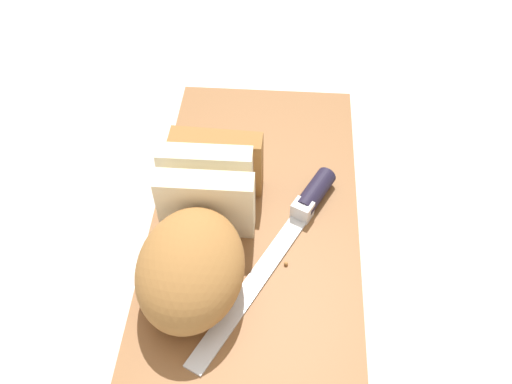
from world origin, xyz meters
name	(u,v)px	position (x,y,z in m)	size (l,w,h in m)	color
ground_plane	(256,219)	(0.00, 0.00, 0.00)	(3.00, 3.00, 0.00)	beige
cutting_board	(256,214)	(0.00, 0.00, 0.01)	(0.48, 0.25, 0.02)	brown
bread_loaf	(198,235)	(-0.08, 0.05, 0.07)	(0.25, 0.12, 0.09)	#996633
bread_knife	(300,213)	(-0.01, -0.06, 0.03)	(0.29, 0.15, 0.03)	silver
crumb_near_knife	(286,264)	(-0.08, -0.04, 0.02)	(0.00, 0.00, 0.00)	#996633
crumb_near_loaf	(212,233)	(-0.05, 0.05, 0.02)	(0.00, 0.00, 0.00)	#996633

